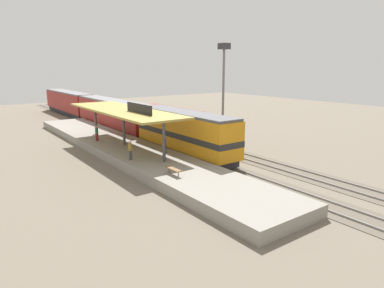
% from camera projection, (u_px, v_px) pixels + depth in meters
% --- Properties ---
extents(ground_plane, '(120.00, 120.00, 0.00)m').
position_uv_depth(ground_plane, '(176.00, 145.00, 40.22)').
color(ground_plane, '#706656').
extents(track_near, '(3.20, 110.00, 0.16)m').
position_uv_depth(track_near, '(162.00, 147.00, 39.06)').
color(track_near, '#5F5649').
rests_on(track_near, ground).
extents(track_far, '(3.20, 110.00, 0.16)m').
position_uv_depth(track_far, '(194.00, 142.00, 41.71)').
color(track_far, '#5F5649').
rests_on(track_far, ground).
extents(platform, '(6.00, 44.00, 0.90)m').
position_uv_depth(platform, '(125.00, 149.00, 36.31)').
color(platform, gray).
rests_on(platform, ground).
extents(station_canopy, '(5.20, 18.00, 4.70)m').
position_uv_depth(station_canopy, '(123.00, 111.00, 35.33)').
color(station_canopy, '#47474C').
rests_on(station_canopy, platform).
extents(platform_bench, '(0.44, 1.70, 0.50)m').
position_uv_depth(platform_bench, '(173.00, 169.00, 26.17)').
color(platform_bench, '#333338').
rests_on(platform_bench, platform).
extents(locomotive, '(2.93, 14.43, 4.44)m').
position_uv_depth(locomotive, '(184.00, 133.00, 34.97)').
color(locomotive, '#28282D').
rests_on(locomotive, track_near).
extents(passenger_carriage_front, '(2.90, 20.00, 4.24)m').
position_uv_depth(passenger_carriage_front, '(113.00, 114.00, 49.14)').
color(passenger_carriage_front, '#28282D').
rests_on(passenger_carriage_front, track_near).
extents(passenger_carriage_rear, '(2.90, 20.00, 4.24)m').
position_uv_depth(passenger_carriage_rear, '(68.00, 102.00, 65.49)').
color(passenger_carriage_rear, '#28282D').
rests_on(passenger_carriage_rear, track_near).
extents(freight_car, '(2.80, 12.00, 3.54)m').
position_uv_depth(freight_car, '(169.00, 121.00, 45.69)').
color(freight_car, '#28282D').
rests_on(freight_car, track_far).
extents(light_mast, '(1.10, 1.10, 11.70)m').
position_uv_depth(light_mast, '(224.00, 72.00, 40.47)').
color(light_mast, slate).
rests_on(light_mast, ground).
extents(person_waiting, '(0.34, 0.34, 1.71)m').
position_uv_depth(person_waiting, '(130.00, 149.00, 30.29)').
color(person_waiting, '#4C4C51').
rests_on(person_waiting, platform).
extents(person_walking, '(0.34, 0.34, 1.71)m').
position_uv_depth(person_walking, '(165.00, 144.00, 32.55)').
color(person_walking, navy).
rests_on(person_walking, platform).
extents(person_boarding, '(0.34, 0.34, 1.71)m').
position_uv_depth(person_boarding, '(97.00, 132.00, 38.11)').
color(person_boarding, maroon).
rests_on(person_boarding, platform).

